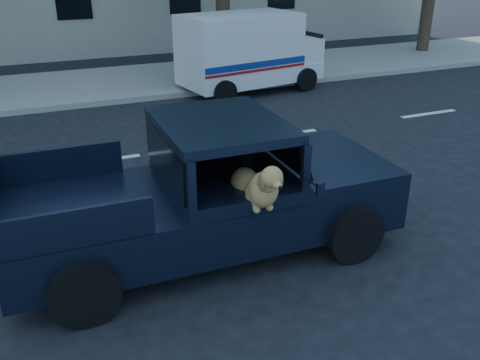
% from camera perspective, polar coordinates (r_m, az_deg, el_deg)
% --- Properties ---
extents(ground, '(120.00, 120.00, 0.00)m').
position_cam_1_polar(ground, '(7.63, -10.73, -6.92)').
color(ground, black).
rests_on(ground, ground).
extents(far_sidewalk, '(60.00, 4.00, 0.15)m').
position_cam_1_polar(far_sidewalk, '(16.16, -18.20, 9.29)').
color(far_sidewalk, gray).
rests_on(far_sidewalk, ground).
extents(lane_stripes, '(21.60, 0.14, 0.01)m').
position_cam_1_polar(lane_stripes, '(11.06, -4.61, 3.53)').
color(lane_stripes, silver).
rests_on(lane_stripes, ground).
extents(pickup_truck, '(5.12, 2.64, 1.82)m').
position_cam_1_polar(pickup_truck, '(7.12, -4.40, -3.23)').
color(pickup_truck, black).
rests_on(pickup_truck, ground).
extents(mail_truck, '(4.12, 2.52, 2.12)m').
position_cam_1_polar(mail_truck, '(15.18, 0.82, 12.89)').
color(mail_truck, silver).
rests_on(mail_truck, ground).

